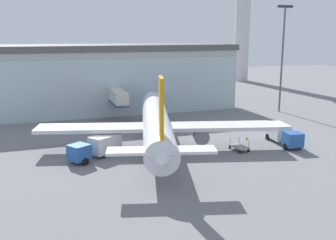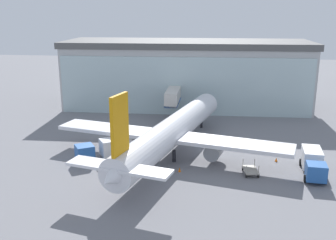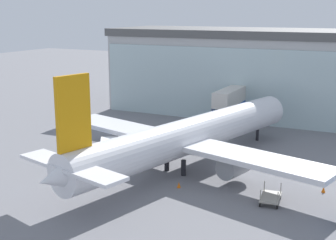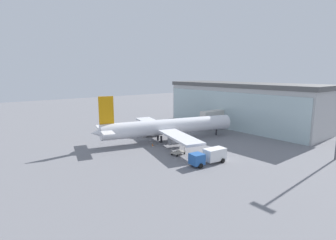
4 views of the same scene
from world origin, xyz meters
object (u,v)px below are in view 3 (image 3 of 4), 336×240
catering_truck (107,150)px  baggage_cart (271,197)px  safety_cone_wingtip (323,189)px  airplane (188,137)px  safety_cone_nose (179,185)px  jet_bridge (234,97)px

catering_truck → baggage_cart: (18.74, -2.57, -0.97)m
catering_truck → safety_cone_wingtip: size_ratio=13.28×
airplane → safety_cone_wingtip: airplane is taller
baggage_cart → safety_cone_nose: size_ratio=5.44×
jet_bridge → safety_cone_wingtip: bearing=-142.7°
safety_cone_nose → safety_cone_wingtip: (12.24, 5.03, 0.00)m
airplane → baggage_cart: airplane is taller
jet_bridge → safety_cone_nose: bearing=-172.6°
safety_cone_nose → safety_cone_wingtip: same height
safety_cone_wingtip → airplane: bearing=178.4°
jet_bridge → safety_cone_wingtip: size_ratio=21.52×
catering_truck → safety_cone_wingtip: 22.53m
airplane → safety_cone_wingtip: bearing=-77.9°
catering_truck → safety_cone_nose: catering_truck is taller
jet_bridge → safety_cone_nose: (3.68, -25.25, -3.95)m
jet_bridge → airplane: size_ratio=0.32×
safety_cone_wingtip → safety_cone_nose: bearing=-157.7°
airplane → catering_truck: 9.04m
baggage_cart → safety_cone_nose: baggage_cart is taller
safety_cone_wingtip → catering_truck: bearing=-174.9°
airplane → safety_cone_wingtip: 14.26m
jet_bridge → catering_truck: 23.33m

